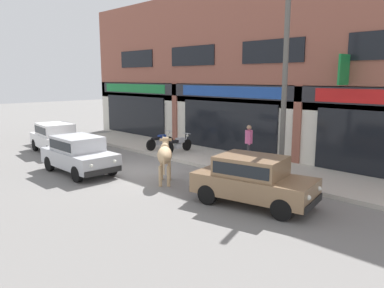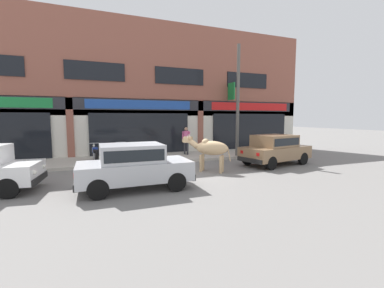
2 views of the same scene
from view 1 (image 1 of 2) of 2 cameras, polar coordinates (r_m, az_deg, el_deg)
The scene contains 11 objects.
ground_plane at distance 15.17m, azimuth -7.85°, elevation -4.20°, with size 90.00×90.00×0.00m, color slate.
sidewalk at distance 17.59m, azimuth 2.02°, elevation -1.88°, with size 19.00×3.13×0.14m, color #B7AFA3.
shop_building at distance 18.56m, azimuth 6.04°, elevation 10.31°, with size 23.00×1.40×8.05m.
cow at distance 13.36m, azimuth -4.16°, elevation -1.66°, with size 1.72×1.63×1.61m.
car_0 at distance 11.17m, azimuth 9.23°, elevation -5.13°, with size 3.81×2.26×1.46m.
car_1 at distance 19.92m, azimuth -20.04°, elevation 1.10°, with size 3.74×1.98×1.46m.
car_2 at distance 15.34m, azimuth -16.88°, elevation -1.27°, with size 3.62×1.63×1.46m.
motorcycle_0 at distance 19.03m, azimuth -4.88°, elevation 0.41°, with size 0.52×1.81×0.88m.
motorcycle_1 at distance 18.08m, azimuth -2.12°, elevation -0.07°, with size 0.52×1.81×0.88m.
pedestrian at distance 16.06m, azimuth 8.64°, elevation 0.69°, with size 0.38×0.37×1.60m.
utility_pole at distance 13.21m, azimuth 13.88°, elevation 7.60°, with size 0.18×0.18×6.15m, color #595651.
Camera 1 is at (11.83, -8.72, 3.73)m, focal length 35.00 mm.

